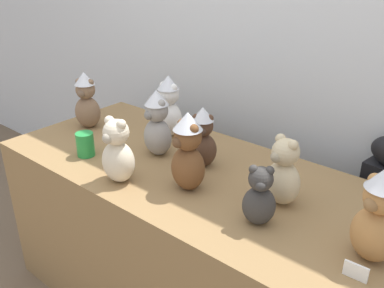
{
  "coord_description": "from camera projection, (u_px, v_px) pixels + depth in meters",
  "views": [
    {
      "loc": [
        1.02,
        -0.97,
        1.65
      ],
      "look_at": [
        0.0,
        0.25,
        0.91
      ],
      "focal_mm": 39.39,
      "sensor_mm": 36.0,
      "label": 1
    }
  ],
  "objects": [
    {
      "name": "wall_back",
      "position": [
        277.0,
        27.0,
        2.03
      ],
      "size": [
        7.0,
        0.08,
        2.6
      ],
      "primitive_type": "cube",
      "color": "silver",
      "rests_on": "ground_plane"
    },
    {
      "name": "display_table",
      "position": [
        192.0,
        244.0,
        1.97
      ],
      "size": [
        1.8,
        0.79,
        0.79
      ],
      "primitive_type": "cube",
      "color": "olive",
      "rests_on": "ground_plane"
    },
    {
      "name": "teddy_bear_chestnut",
      "position": [
        188.0,
        153.0,
        1.6
      ],
      "size": [
        0.17,
        0.15,
        0.32
      ],
      "rotation": [
        0.0,
        0.0,
        -0.21
      ],
      "color": "brown",
      "rests_on": "display_table"
    },
    {
      "name": "teddy_bear_ash",
      "position": [
        157.0,
        124.0,
        1.87
      ],
      "size": [
        0.15,
        0.13,
        0.31
      ],
      "rotation": [
        0.0,
        0.0,
        -0.13
      ],
      "color": "gray",
      "rests_on": "display_table"
    },
    {
      "name": "teddy_bear_sand",
      "position": [
        283.0,
        173.0,
        1.52
      ],
      "size": [
        0.17,
        0.15,
        0.27
      ],
      "rotation": [
        0.0,
        0.0,
        -0.32
      ],
      "color": "#CCB78E",
      "rests_on": "display_table"
    },
    {
      "name": "teddy_bear_snow",
      "position": [
        169.0,
        107.0,
        2.07
      ],
      "size": [
        0.14,
        0.13,
        0.31
      ],
      "rotation": [
        0.0,
        0.0,
        0.03
      ],
      "color": "white",
      "rests_on": "display_table"
    },
    {
      "name": "teddy_bear_mocha",
      "position": [
        87.0,
        101.0,
        2.17
      ],
      "size": [
        0.17,
        0.16,
        0.3
      ],
      "rotation": [
        0.0,
        0.0,
        0.43
      ],
      "color": "#7F6047",
      "rests_on": "display_table"
    },
    {
      "name": "teddy_bear_charcoal",
      "position": [
        259.0,
        197.0,
        1.41
      ],
      "size": [
        0.15,
        0.14,
        0.22
      ],
      "rotation": [
        0.0,
        0.0,
        0.53
      ],
      "color": "#383533",
      "rests_on": "display_table"
    },
    {
      "name": "teddy_bear_caramel",
      "position": [
        378.0,
        216.0,
        1.22
      ],
      "size": [
        0.17,
        0.16,
        0.31
      ],
      "rotation": [
        0.0,
        0.0,
        -0.31
      ],
      "color": "#B27A42",
      "rests_on": "display_table"
    },
    {
      "name": "teddy_bear_cocoa",
      "position": [
        203.0,
        138.0,
        1.78
      ],
      "size": [
        0.16,
        0.15,
        0.27
      ],
      "rotation": [
        0.0,
        0.0,
        0.57
      ],
      "color": "#4C3323",
      "rests_on": "display_table"
    },
    {
      "name": "teddy_bear_cream",
      "position": [
        118.0,
        152.0,
        1.66
      ],
      "size": [
        0.15,
        0.13,
        0.27
      ],
      "rotation": [
        0.0,
        0.0,
        0.07
      ],
      "color": "beige",
      "rests_on": "display_table"
    },
    {
      "name": "party_cup_green",
      "position": [
        85.0,
        144.0,
        1.9
      ],
      "size": [
        0.08,
        0.08,
        0.11
      ],
      "primitive_type": "cylinder",
      "color": "#238C3D",
      "rests_on": "display_table"
    },
    {
      "name": "name_card_front_left",
      "position": [
        356.0,
        271.0,
        1.2
      ],
      "size": [
        0.07,
        0.01,
        0.05
      ],
      "primitive_type": "cube",
      "rotation": [
        0.0,
        0.0,
        0.03
      ],
      "color": "white",
      "rests_on": "display_table"
    }
  ]
}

